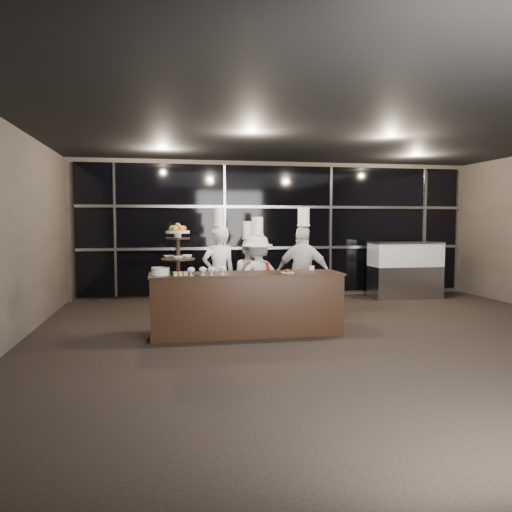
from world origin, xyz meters
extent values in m
plane|color=black|center=(0.00, 0.00, 0.00)|extent=(10.00, 10.00, 0.00)
plane|color=black|center=(0.00, 0.00, 3.00)|extent=(10.00, 10.00, 0.00)
plane|color=#473F38|center=(0.00, 5.00, 1.50)|extent=(9.00, 0.00, 9.00)
cube|color=black|center=(0.00, 4.94, 1.50)|extent=(8.60, 0.04, 2.80)
cube|color=#A5A5AA|center=(0.00, 4.89, 1.10)|extent=(8.60, 0.06, 0.06)
cube|color=#A5A5AA|center=(0.00, 4.89, 2.00)|extent=(8.60, 0.06, 0.06)
cube|color=#A5A5AA|center=(-3.50, 4.91, 1.50)|extent=(0.05, 0.05, 2.80)
cube|color=#A5A5AA|center=(-1.20, 4.91, 1.50)|extent=(0.05, 0.05, 2.80)
cube|color=#A5A5AA|center=(1.20, 4.91, 1.50)|extent=(0.05, 0.05, 2.80)
cube|color=#A5A5AA|center=(3.50, 4.91, 1.50)|extent=(0.05, 0.05, 2.80)
cube|color=black|center=(-1.30, 1.41, 0.45)|extent=(2.80, 0.70, 0.90)
cube|color=black|center=(-1.30, 1.41, 0.91)|extent=(2.84, 0.74, 0.03)
cylinder|color=black|center=(-2.30, 1.41, 0.94)|extent=(0.24, 0.24, 0.03)
cylinder|color=black|center=(-2.30, 1.41, 1.27)|extent=(0.06, 0.06, 0.70)
cylinder|color=black|center=(-2.30, 1.41, 1.14)|extent=(0.48, 0.48, 0.02)
cylinder|color=black|center=(-2.30, 1.41, 1.44)|extent=(0.34, 0.34, 0.02)
cylinder|color=white|center=(-2.30, 1.41, 1.48)|extent=(0.10, 0.10, 0.06)
cylinder|color=white|center=(-2.30, 1.41, 1.53)|extent=(0.34, 0.34, 0.04)
sphere|color=#EE4F14|center=(-2.22, 1.41, 1.58)|extent=(0.09, 0.09, 0.09)
sphere|color=#6CC031|center=(-2.26, 1.48, 1.58)|extent=(0.09, 0.09, 0.09)
sphere|color=orange|center=(-2.34, 1.48, 1.58)|extent=(0.09, 0.09, 0.09)
sphere|color=gold|center=(-2.38, 1.41, 1.58)|extent=(0.09, 0.09, 0.09)
sphere|color=#8DC332|center=(-2.34, 1.34, 1.58)|extent=(0.09, 0.09, 0.09)
sphere|color=orange|center=(-2.26, 1.34, 1.58)|extent=(0.09, 0.09, 0.09)
sphere|color=orange|center=(-2.30, 1.41, 1.62)|extent=(0.09, 0.09, 0.09)
imported|color=white|center=(-2.43, 1.47, 1.17)|extent=(0.16, 0.16, 0.04)
imported|color=white|center=(-2.17, 1.47, 1.18)|extent=(0.15, 0.15, 0.05)
imported|color=white|center=(-2.30, 1.29, 1.17)|extent=(0.16, 0.16, 0.04)
cylinder|color=silver|center=(-2.12, 1.19, 0.93)|extent=(0.07, 0.07, 0.01)
cylinder|color=silver|center=(-2.12, 1.19, 0.96)|extent=(0.02, 0.02, 0.05)
ellipsoid|color=silver|center=(-2.12, 1.19, 1.01)|extent=(0.11, 0.11, 0.08)
ellipsoid|color=green|center=(-2.12, 1.19, 1.01)|extent=(0.08, 0.08, 0.05)
cylinder|color=silver|center=(-1.96, 1.19, 0.93)|extent=(0.07, 0.07, 0.01)
cylinder|color=silver|center=(-1.96, 1.19, 0.96)|extent=(0.02, 0.02, 0.05)
ellipsoid|color=silver|center=(-1.96, 1.19, 1.01)|extent=(0.11, 0.11, 0.08)
ellipsoid|color=#B51839|center=(-1.96, 1.19, 1.01)|extent=(0.08, 0.08, 0.05)
cylinder|color=silver|center=(-1.84, 1.19, 0.93)|extent=(0.07, 0.07, 0.01)
cylinder|color=silver|center=(-1.84, 1.19, 0.96)|extent=(0.02, 0.02, 0.05)
ellipsoid|color=silver|center=(-1.84, 1.19, 1.01)|extent=(0.11, 0.11, 0.08)
ellipsoid|color=#F1EBAD|center=(-1.84, 1.19, 1.01)|extent=(0.08, 0.08, 0.05)
cylinder|color=silver|center=(-1.67, 1.19, 0.93)|extent=(0.07, 0.07, 0.01)
cylinder|color=silver|center=(-1.67, 1.19, 0.96)|extent=(0.02, 0.02, 0.05)
ellipsoid|color=silver|center=(-1.67, 1.19, 1.01)|extent=(0.11, 0.11, 0.08)
ellipsoid|color=#513318|center=(-1.67, 1.19, 1.01)|extent=(0.08, 0.08, 0.05)
cylinder|color=white|center=(-2.55, 1.36, 0.93)|extent=(0.30, 0.30, 0.01)
cylinder|color=white|center=(-2.55, 1.36, 0.98)|extent=(0.26, 0.26, 0.10)
cube|color=#E1C06E|center=(-2.34, 1.21, 0.95)|extent=(0.05, 0.06, 0.05)
cube|color=#E1C06E|center=(-2.27, 1.21, 0.95)|extent=(0.05, 0.06, 0.05)
cube|color=#E1C06E|center=(-2.20, 1.21, 0.95)|extent=(0.05, 0.06, 0.05)
cube|color=#E1C06E|center=(-2.34, 1.28, 0.95)|extent=(0.05, 0.06, 0.05)
cube|color=#E1C06E|center=(-2.27, 1.28, 0.95)|extent=(0.05, 0.06, 0.05)
cube|color=#E1C06E|center=(-2.20, 1.28, 0.95)|extent=(0.05, 0.06, 0.05)
cylinder|color=white|center=(-0.69, 1.31, 0.93)|extent=(0.20, 0.20, 0.01)
cylinder|color=#4C2814|center=(-0.69, 1.31, 0.95)|extent=(0.08, 0.08, 0.04)
cylinder|color=white|center=(-0.21, 1.66, 0.96)|extent=(0.08, 0.08, 0.07)
cube|color=#A5A5AA|center=(2.71, 4.30, 0.35)|extent=(1.51, 0.65, 0.70)
cube|color=silver|center=(2.71, 4.30, 0.95)|extent=(1.51, 0.65, 0.50)
cube|color=#FFC67F|center=(2.71, 4.30, 0.95)|extent=(1.41, 0.54, 0.40)
cube|color=#A5A5AA|center=(2.71, 4.30, 1.22)|extent=(1.54, 0.67, 0.04)
imported|color=white|center=(-1.60, 2.38, 0.81)|extent=(0.68, 0.54, 1.61)
cylinder|color=white|center=(-1.60, 2.38, 1.76)|extent=(0.19, 0.19, 0.30)
cylinder|color=white|center=(-1.60, 2.38, 1.62)|extent=(0.21, 0.21, 0.03)
imported|color=white|center=(-1.06, 2.66, 0.69)|extent=(0.83, 0.75, 1.39)
cylinder|color=white|center=(-1.06, 2.66, 1.54)|extent=(0.19, 0.19, 0.30)
cylinder|color=white|center=(-1.06, 2.66, 1.39)|extent=(0.21, 0.21, 0.03)
imported|color=silver|center=(-0.94, 2.44, 0.73)|extent=(1.04, 0.74, 1.46)
cylinder|color=white|center=(-0.94, 2.44, 1.61)|extent=(0.19, 0.19, 0.30)
cylinder|color=white|center=(-0.94, 2.44, 1.46)|extent=(0.21, 0.21, 0.03)
cube|color=#AB1A0D|center=(-0.94, 2.32, 0.73)|extent=(0.34, 0.03, 0.54)
imported|color=silver|center=(-0.22, 2.11, 0.81)|extent=(1.01, 0.83, 1.61)
cylinder|color=white|center=(-0.22, 2.11, 1.76)|extent=(0.19, 0.19, 0.30)
cylinder|color=white|center=(-0.22, 2.11, 1.62)|extent=(0.21, 0.21, 0.03)
camera|label=1|loc=(-2.48, -5.85, 1.69)|focal=35.00mm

